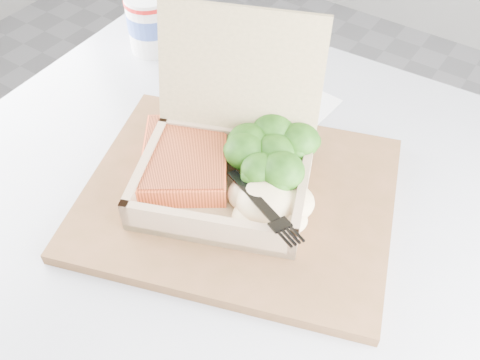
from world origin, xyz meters
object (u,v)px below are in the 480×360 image
Objects in this scene: cafe_table at (218,274)px; takeout_container at (229,149)px; paper_cup at (150,21)px; serving_tray at (238,197)px.

cafe_table is 0.25m from takeout_container.
cafe_table is 8.43× the size of paper_cup.
serving_tray is at bearing -55.46° from takeout_container.
takeout_container reaches higher than cafe_table.
takeout_container is at bearing 146.84° from serving_tray.
takeout_container is at bearing -32.53° from paper_cup.
cafe_table is 0.19m from serving_tray.
serving_tray is at bearing -32.58° from paper_cup.
paper_cup is at bearing 143.31° from cafe_table.
serving_tray is 1.43× the size of takeout_container.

